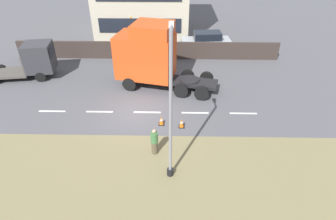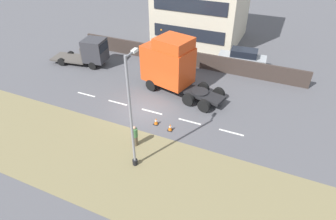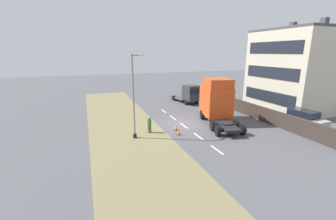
# 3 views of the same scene
# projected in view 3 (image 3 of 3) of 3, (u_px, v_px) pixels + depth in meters

# --- Properties ---
(ground_plane) EXTENTS (120.00, 120.00, 0.00)m
(ground_plane) POSITION_uv_depth(u_px,v_px,m) (181.00, 124.00, 24.25)
(ground_plane) COLOR #515156
(ground_plane) RESTS_ON ground
(grass_verge) EXTENTS (7.00, 44.00, 0.01)m
(grass_verge) POSITION_uv_depth(u_px,v_px,m) (126.00, 130.00, 22.24)
(grass_verge) COLOR olive
(grass_verge) RESTS_ON ground
(lane_markings) EXTENTS (0.16, 14.60, 0.00)m
(lane_markings) POSITION_uv_depth(u_px,v_px,m) (184.00, 126.00, 23.61)
(lane_markings) COLOR white
(lane_markings) RESTS_ON ground
(boundary_wall) EXTENTS (0.25, 24.00, 1.60)m
(boundary_wall) POSITION_uv_depth(u_px,v_px,m) (250.00, 110.00, 27.05)
(boundary_wall) COLOR #382D28
(boundary_wall) RESTS_ON ground
(building_block) EXTENTS (9.00, 9.72, 11.48)m
(building_block) POSITION_uv_depth(u_px,v_px,m) (297.00, 70.00, 29.49)
(building_block) COLOR beige
(building_block) RESTS_ON ground
(lorry_cab) EXTENTS (4.21, 7.77, 4.97)m
(lorry_cab) POSITION_uv_depth(u_px,v_px,m) (216.00, 100.00, 24.35)
(lorry_cab) COLOR black
(lorry_cab) RESTS_ON ground
(flatbed_truck) EXTENTS (2.93, 6.15, 2.80)m
(flatbed_truck) POSITION_uv_depth(u_px,v_px,m) (190.00, 94.00, 33.48)
(flatbed_truck) COLOR #333338
(flatbed_truck) RESTS_ON ground
(parked_car) EXTENTS (2.15, 4.78, 1.96)m
(parked_car) POSITION_uv_depth(u_px,v_px,m) (301.00, 119.00, 22.56)
(parked_car) COLOR #9EA3A8
(parked_car) RESTS_ON ground
(lamp_post) EXTENTS (1.28, 0.32, 7.37)m
(lamp_post) POSITION_uv_depth(u_px,v_px,m) (134.00, 101.00, 19.45)
(lamp_post) COLOR black
(lamp_post) RESTS_ON ground
(pedestrian) EXTENTS (0.39, 0.39, 1.61)m
(pedestrian) POSITION_uv_depth(u_px,v_px,m) (149.00, 125.00, 21.41)
(pedestrian) COLOR brown
(pedestrian) RESTS_ON ground
(traffic_cone_lead) EXTENTS (0.36, 0.36, 0.58)m
(traffic_cone_lead) POSITION_uv_depth(u_px,v_px,m) (176.00, 128.00, 22.18)
(traffic_cone_lead) COLOR black
(traffic_cone_lead) RESTS_ON ground
(traffic_cone_trailing) EXTENTS (0.36, 0.36, 0.58)m
(traffic_cone_trailing) POSITION_uv_depth(u_px,v_px,m) (179.00, 132.00, 20.96)
(traffic_cone_trailing) COLOR black
(traffic_cone_trailing) RESTS_ON ground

